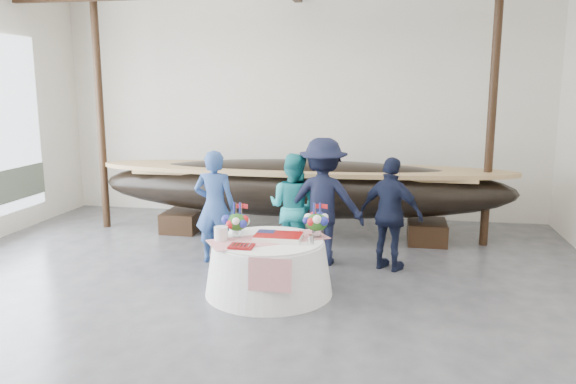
# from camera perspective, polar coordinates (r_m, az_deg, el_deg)

# --- Properties ---
(floor) EXTENTS (10.00, 12.00, 0.01)m
(floor) POSITION_cam_1_polar(r_m,az_deg,el_deg) (6.41, -7.83, -14.22)
(floor) COLOR #3D3D42
(floor) RESTS_ON ground
(wall_back) EXTENTS (10.00, 0.02, 4.50)m
(wall_back) POSITION_cam_1_polar(r_m,az_deg,el_deg) (11.67, 1.16, 8.56)
(wall_back) COLOR silver
(wall_back) RESTS_ON ground
(longboat_display) EXTENTS (7.47, 1.49, 1.40)m
(longboat_display) POSITION_cam_1_polar(r_m,az_deg,el_deg) (10.07, 1.27, 0.44)
(longboat_display) COLOR black
(longboat_display) RESTS_ON ground
(banquet_table) EXTENTS (1.68, 1.68, 0.72)m
(banquet_table) POSITION_cam_1_polar(r_m,az_deg,el_deg) (7.45, -1.96, -7.54)
(banquet_table) COLOR silver
(banquet_table) RESTS_ON ground
(tabletop_items) EXTENTS (1.60, 1.30, 0.40)m
(tabletop_items) POSITION_cam_1_polar(r_m,az_deg,el_deg) (7.39, -1.75, -3.54)
(tabletop_items) COLOR #B41221
(tabletop_items) RESTS_ON banquet_table
(guest_woman_blue) EXTENTS (0.66, 0.45, 1.75)m
(guest_woman_blue) POSITION_cam_1_polar(r_m,az_deg,el_deg) (8.65, -7.44, -1.51)
(guest_woman_blue) COLOR navy
(guest_woman_blue) RESTS_ON ground
(guest_woman_teal) EXTENTS (0.96, 0.84, 1.68)m
(guest_woman_teal) POSITION_cam_1_polar(r_m,az_deg,el_deg) (8.71, 0.52, -1.55)
(guest_woman_teal) COLOR teal
(guest_woman_teal) RESTS_ON ground
(guest_man_left) EXTENTS (1.26, 0.73, 1.93)m
(guest_man_left) POSITION_cam_1_polar(r_m,az_deg,el_deg) (8.52, 3.57, -0.98)
(guest_man_left) COLOR black
(guest_man_left) RESTS_ON ground
(guest_man_right) EXTENTS (1.07, 0.81, 1.68)m
(guest_man_right) POSITION_cam_1_polar(r_m,az_deg,el_deg) (8.36, 10.42, -2.25)
(guest_man_right) COLOR black
(guest_man_right) RESTS_ON ground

